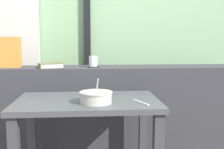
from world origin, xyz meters
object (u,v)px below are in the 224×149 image
Objects in this scene: closed_book at (50,65)px; soup_bowl at (96,97)px; breakfast_table at (88,120)px; fork_utensil at (141,102)px; juice_glass at (93,62)px; throw_pillow at (1,52)px; coaster_square at (93,67)px.

soup_bowl is at bearing -59.99° from closed_book.
breakfast_table is 0.39m from fork_utensil.
juice_glass is 0.28× the size of throw_pillow.
fork_utensil is (0.29, -0.69, -0.21)m from juice_glass.
throw_pillow reaches higher than soup_bowl.
throw_pillow reaches higher than closed_book.
throw_pillow is (-0.78, 0.02, 0.13)m from coaster_square.
fork_utensil is (0.34, -0.12, 0.14)m from breakfast_table.
juice_glass is 0.36m from closed_book.
coaster_square is 0.59× the size of fork_utensil.
juice_glass is at bearing 85.35° from breakfast_table.
coaster_square is at bearing 89.98° from fork_utensil.
juice_glass is (-0.00, 0.00, 0.04)m from coaster_square.
juice_glass is at bearing 180.00° from coaster_square.
soup_bowl is at bearing -41.26° from throw_pillow.
fork_utensil is (0.29, -0.02, -0.03)m from soup_bowl.
closed_book is at bearing 120.49° from breakfast_table.
closed_book reaches higher than breakfast_table.
juice_glass reaches higher than closed_book.
breakfast_table is 9.56× the size of coaster_square.
soup_bowl is (0.01, -0.67, -0.17)m from juice_glass.
soup_bowl is (0.79, -0.69, -0.26)m from throw_pillow.
closed_book is at bearing -175.38° from coaster_square.
breakfast_table is at bearing -94.65° from coaster_square.
breakfast_table is 2.99× the size of throw_pillow.
breakfast_table is 10.55× the size of juice_glass.
breakfast_table is 1.04m from throw_pillow.
throw_pillow is at bearing 138.74° from soup_bowl.
juice_glass is at bearing 4.62° from closed_book.
throw_pillow is at bearing 178.31° from coaster_square.
juice_glass is 0.78m from fork_utensil.
juice_glass is (0.05, 0.57, 0.35)m from breakfast_table.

